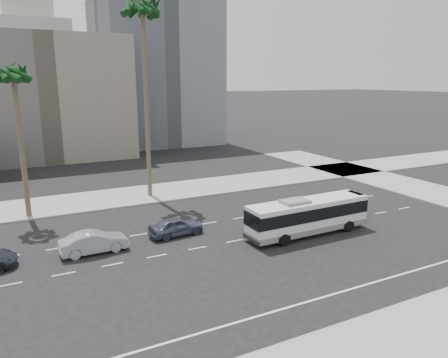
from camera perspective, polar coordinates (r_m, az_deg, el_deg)
ground at (r=32.99m, az=6.06°, el=-7.52°), size 700.00×700.00×0.00m
sidewalk_north at (r=46.10m, az=-4.44°, el=-1.28°), size 120.00×7.00×0.15m
midrise_beige_west at (r=70.97m, az=-23.29°, el=10.15°), size 24.00×18.00×18.00m
midrise_gray_center at (r=81.66m, az=-9.42°, el=14.14°), size 20.00×20.00×26.00m
civic_tower at (r=277.47m, az=-24.98°, el=17.85°), size 42.00×42.00×129.00m
highrise_right at (r=264.17m, az=-13.96°, el=18.11°), size 26.00×26.00×70.00m
highrise_far at (r=299.24m, az=-10.43°, el=16.73°), size 22.00×22.00×60.00m
city_bus at (r=33.07m, az=11.34°, el=-4.83°), size 10.22×2.50×2.93m
car_a at (r=32.67m, az=-6.55°, el=-6.39°), size 2.08×4.38×1.45m
car_b at (r=30.68m, az=-17.23°, el=-8.20°), size 1.72×4.63×1.51m
palm_near at (r=42.55m, az=-11.02°, el=21.26°), size 5.82×5.82×19.56m
palm_mid at (r=38.73m, az=-26.70°, el=12.35°), size 4.29×4.29×13.29m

